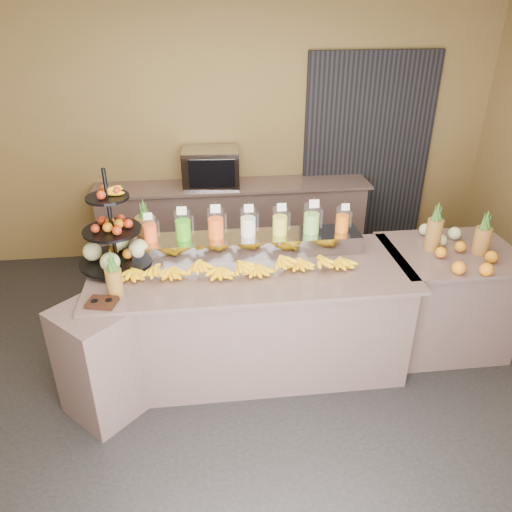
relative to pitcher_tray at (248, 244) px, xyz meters
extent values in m
plane|color=black|center=(0.00, -0.58, -1.01)|extent=(6.00, 6.00, 0.00)
cube|color=olive|center=(0.00, 1.93, 0.39)|extent=(6.00, 0.02, 2.80)
cube|color=black|center=(1.60, 1.88, 0.19)|extent=(1.50, 0.06, 2.20)
cube|color=gray|center=(0.00, -0.28, -0.56)|extent=(2.40, 0.90, 0.90)
cube|color=gray|center=(0.00, -0.28, -0.09)|extent=(2.50, 1.00, 0.03)
cube|color=gray|center=(-1.15, -0.68, -0.56)|extent=(0.71, 0.71, 0.90)
cube|color=gray|center=(1.70, -0.18, -0.56)|extent=(1.00, 0.80, 0.90)
cube|color=gray|center=(1.70, -0.18, -0.09)|extent=(1.08, 0.88, 0.03)
cube|color=gray|center=(0.00, 1.67, -0.56)|extent=(3.00, 0.50, 0.90)
cube|color=gray|center=(0.00, 1.67, -0.09)|extent=(3.10, 0.55, 0.03)
cube|color=gray|center=(0.00, 0.00, 0.00)|extent=(1.85, 0.30, 0.15)
cylinder|color=silver|center=(-0.78, 0.00, 0.18)|extent=(0.11, 0.11, 0.21)
cylinder|color=#FF5514|center=(-0.78, 0.00, 0.15)|extent=(0.10, 0.10, 0.14)
cylinder|color=gray|center=(-0.79, 0.01, 0.22)|extent=(0.01, 0.01, 0.24)
cube|color=white|center=(-0.78, -0.05, 0.31)|extent=(0.07, 0.02, 0.06)
cylinder|color=silver|center=(-0.52, 0.00, 0.19)|extent=(0.13, 0.13, 0.24)
cylinder|color=#3CB10F|center=(-0.52, 0.00, 0.16)|extent=(0.12, 0.12, 0.16)
cylinder|color=gray|center=(-0.54, 0.01, 0.25)|extent=(0.01, 0.01, 0.28)
cube|color=white|center=(-0.52, -0.06, 0.35)|extent=(0.08, 0.02, 0.06)
cylinder|color=silver|center=(-0.26, 0.00, 0.20)|extent=(0.13, 0.13, 0.24)
cylinder|color=#FF560C|center=(-0.26, 0.00, 0.16)|extent=(0.12, 0.12, 0.17)
cylinder|color=gray|center=(-0.28, 0.01, 0.25)|extent=(0.01, 0.01, 0.29)
cube|color=white|center=(-0.26, -0.06, 0.35)|extent=(0.08, 0.02, 0.07)
cylinder|color=silver|center=(0.00, 0.00, 0.19)|extent=(0.13, 0.13, 0.23)
cylinder|color=white|center=(0.00, 0.00, 0.15)|extent=(0.12, 0.12, 0.16)
cylinder|color=gray|center=(-0.02, 0.01, 0.24)|extent=(0.01, 0.01, 0.28)
cube|color=white|center=(0.00, -0.06, 0.34)|extent=(0.07, 0.02, 0.06)
cylinder|color=silver|center=(0.26, 0.00, 0.19)|extent=(0.13, 0.13, 0.23)
cylinder|color=#C9D530|center=(0.26, 0.00, 0.15)|extent=(0.12, 0.12, 0.16)
cylinder|color=gray|center=(0.24, 0.01, 0.24)|extent=(0.01, 0.01, 0.27)
cube|color=white|center=(0.26, -0.06, 0.34)|extent=(0.07, 0.02, 0.06)
cylinder|color=silver|center=(0.52, 0.00, 0.20)|extent=(0.13, 0.13, 0.25)
cylinder|color=#7BC746|center=(0.52, 0.00, 0.16)|extent=(0.13, 0.13, 0.17)
cylinder|color=gray|center=(0.50, 0.01, 0.25)|extent=(0.01, 0.01, 0.29)
cube|color=white|center=(0.52, -0.06, 0.35)|extent=(0.08, 0.02, 0.07)
cylinder|color=silver|center=(0.78, 0.00, 0.18)|extent=(0.11, 0.11, 0.21)
cylinder|color=#ED5E01|center=(0.78, 0.00, 0.15)|extent=(0.11, 0.11, 0.14)
cylinder|color=gray|center=(0.77, 0.01, 0.23)|extent=(0.01, 0.01, 0.25)
cube|color=white|center=(0.78, -0.05, 0.31)|extent=(0.07, 0.02, 0.06)
ellipsoid|color=yellow|center=(-0.91, -0.31, -0.03)|extent=(0.22, 0.16, 0.09)
ellipsoid|color=yellow|center=(-0.59, -0.31, -0.03)|extent=(0.22, 0.16, 0.09)
ellipsoid|color=yellow|center=(-0.27, -0.31, -0.03)|extent=(0.22, 0.16, 0.09)
ellipsoid|color=yellow|center=(0.04, -0.31, -0.03)|extent=(0.22, 0.16, 0.09)
ellipsoid|color=yellow|center=(0.36, -0.31, -0.03)|extent=(0.22, 0.16, 0.09)
ellipsoid|color=yellow|center=(0.68, -0.31, -0.03)|extent=(0.22, 0.16, 0.09)
ellipsoid|color=yellow|center=(-0.75, -0.31, 0.03)|extent=(0.18, 0.14, 0.08)
ellipsoid|color=yellow|center=(-0.43, -0.31, 0.03)|extent=(0.18, 0.14, 0.08)
ellipsoid|color=yellow|center=(-0.12, -0.31, 0.03)|extent=(0.18, 0.14, 0.08)
ellipsoid|color=yellow|center=(0.20, -0.31, 0.03)|extent=(0.18, 0.14, 0.08)
ellipsoid|color=yellow|center=(0.52, -0.31, 0.03)|extent=(0.18, 0.14, 0.08)
cylinder|color=black|center=(-1.05, -0.11, 0.32)|extent=(0.03, 0.03, 0.80)
cylinder|color=black|center=(-1.05, -0.11, -0.03)|extent=(0.58, 0.58, 0.02)
cylinder|color=black|center=(-1.05, -0.11, 0.23)|extent=(0.46, 0.46, 0.02)
cylinder|color=black|center=(-1.05, -0.11, 0.50)|extent=(0.33, 0.33, 0.02)
sphere|color=beige|center=(-0.87, -0.11, 0.05)|extent=(0.15, 0.15, 0.15)
sphere|color=maroon|center=(-0.93, -0.11, 0.28)|extent=(0.07, 0.07, 0.07)
sphere|color=orange|center=(-1.14, -0.11, 0.02)|extent=(0.08, 0.08, 0.08)
cube|color=black|center=(-1.08, -0.66, -0.06)|extent=(0.23, 0.19, 0.03)
cylinder|color=brown|center=(-1.01, -0.54, 0.02)|extent=(0.12, 0.12, 0.20)
cone|color=#1F4D19|center=(-1.01, -0.54, 0.20)|extent=(0.06, 0.06, 0.16)
cylinder|color=brown|center=(-0.83, 0.16, 0.07)|extent=(0.16, 0.16, 0.29)
cone|color=#1F4D19|center=(-0.83, 0.16, 0.30)|extent=(0.08, 0.08, 0.16)
cylinder|color=brown|center=(1.53, -0.12, 0.06)|extent=(0.14, 0.14, 0.27)
cylinder|color=brown|center=(1.90, -0.23, 0.04)|extent=(0.13, 0.13, 0.22)
ellipsoid|color=orange|center=(1.70, -0.40, -0.02)|extent=(0.40, 0.27, 0.10)
cube|color=gray|center=(-0.24, 1.67, 0.13)|extent=(0.64, 0.47, 0.41)
camera|label=1|loc=(-0.37, -3.65, 1.82)|focal=35.00mm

